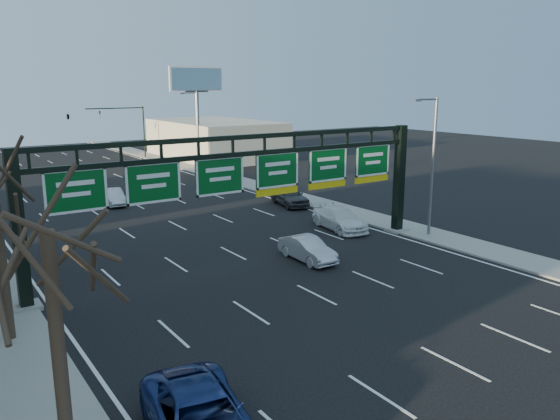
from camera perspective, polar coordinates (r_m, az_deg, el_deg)
ground at (r=24.94m, az=6.68°, el=-10.19°), size 160.00×160.00×0.00m
sidewalk_right at (r=47.56m, az=2.52°, el=1.14°), size 3.00×120.00×0.12m
lane_markings at (r=41.34m, az=-11.82°, el=-1.00°), size 21.60×120.00×0.01m
sign_gantry at (r=29.95m, az=-2.95°, el=3.05°), size 24.60×1.20×7.20m
building_right_distant at (r=76.20m, az=-6.81°, el=7.36°), size 12.00×20.00×5.00m
tree_near at (r=13.58m, az=-23.59°, el=2.23°), size 3.60×3.60×8.86m
streetlight_near at (r=36.42m, az=15.57°, el=5.08°), size 2.15×0.22×9.00m
streetlight_far at (r=63.70m, az=-8.68°, el=8.56°), size 2.15×0.22×9.00m
billboard_right at (r=69.12m, az=-8.72°, el=12.20°), size 7.00×0.50×12.00m
traffic_signal_mast at (r=75.26m, az=-18.50°, el=9.02°), size 10.16×0.54×7.00m
car_silver_sedan at (r=31.07m, az=2.88°, el=-4.09°), size 1.51×4.11×1.35m
car_white_wagon at (r=37.91m, az=6.25°, el=-0.91°), size 2.84×5.38×1.49m
car_grey_far at (r=45.24m, az=1.00°, el=1.52°), size 2.83×5.07×1.63m
car_silver_distant at (r=47.50m, az=-17.02°, el=1.32°), size 1.81×4.17×1.33m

